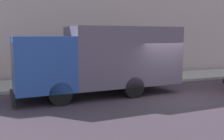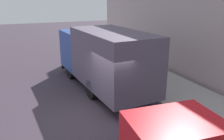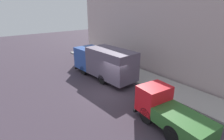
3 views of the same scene
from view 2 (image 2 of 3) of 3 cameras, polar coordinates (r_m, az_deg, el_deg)
The scene contains 7 objects.
ground at distance 10.15m, azimuth -3.53°, elevation -10.93°, with size 80.00×80.00×0.00m, color #3F3440.
sidewalk at distance 12.30m, azimuth 17.35°, elevation -6.10°, with size 3.27×30.00×0.15m, color #ADA8A4.
large_utility_truck at distance 12.55m, azimuth -2.26°, elevation 3.40°, with size 3.08×8.04×3.26m.
pedestrian_walking at distance 15.69m, azimuth 1.58°, elevation 3.58°, with size 0.39×0.39×1.74m.
pedestrian_standing at distance 18.51m, azimuth 1.91°, elevation 5.65°, with size 0.47×0.47×1.72m.
traffic_cone_orange at distance 18.04m, azimuth -1.59°, elevation 3.47°, with size 0.46×0.46×0.65m, color orange.
street_sign_post at distance 13.53m, azimuth 5.91°, elevation 3.32°, with size 0.44×0.08×2.34m.
Camera 2 is at (-2.96, -8.44, 4.80)m, focal length 37.32 mm.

